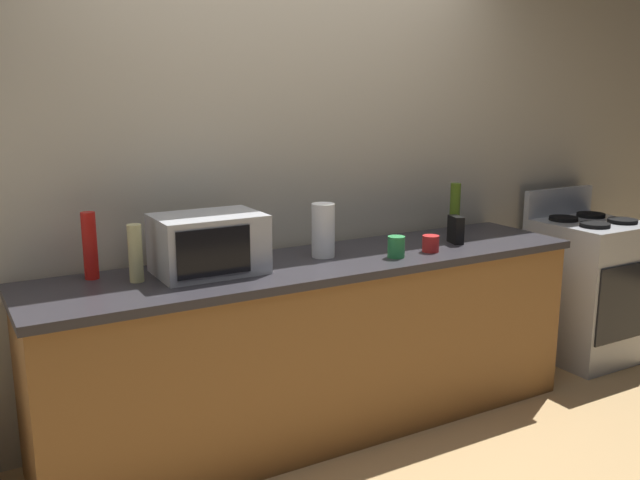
{
  "coord_description": "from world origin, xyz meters",
  "views": [
    {
      "loc": [
        -1.63,
        -2.44,
        1.72
      ],
      "look_at": [
        0.0,
        0.4,
        1.0
      ],
      "focal_mm": 38.47,
      "sensor_mm": 36.0,
      "label": 1
    }
  ],
  "objects_px": {
    "bottle_hot_sauce": "(90,246)",
    "stove_range": "(587,288)",
    "paper_towel_roll": "(323,230)",
    "mug_green": "(396,247)",
    "cordless_phone": "(456,230)",
    "mug_red": "(431,244)",
    "microwave": "(208,244)",
    "bottle_vinegar": "(135,253)",
    "bottle_olive_oil": "(455,209)"
  },
  "relations": [
    {
      "from": "bottle_vinegar",
      "to": "microwave",
      "type": "bearing_deg",
      "value": -2.21
    },
    {
      "from": "microwave",
      "to": "paper_towel_roll",
      "type": "relative_size",
      "value": 1.78
    },
    {
      "from": "microwave",
      "to": "paper_towel_roll",
      "type": "bearing_deg",
      "value": 0.21
    },
    {
      "from": "microwave",
      "to": "mug_red",
      "type": "distance_m",
      "value": 1.16
    },
    {
      "from": "bottle_vinegar",
      "to": "mug_red",
      "type": "height_order",
      "value": "bottle_vinegar"
    },
    {
      "from": "stove_range",
      "to": "bottle_olive_oil",
      "type": "relative_size",
      "value": 3.62
    },
    {
      "from": "bottle_hot_sauce",
      "to": "mug_red",
      "type": "xyz_separation_m",
      "value": [
        1.63,
        -0.34,
        -0.11
      ]
    },
    {
      "from": "bottle_olive_oil",
      "to": "stove_range",
      "type": "bearing_deg",
      "value": -7.72
    },
    {
      "from": "microwave",
      "to": "cordless_phone",
      "type": "relative_size",
      "value": 3.2
    },
    {
      "from": "stove_range",
      "to": "paper_towel_roll",
      "type": "xyz_separation_m",
      "value": [
        -1.95,
        0.05,
        0.57
      ]
    },
    {
      "from": "bottle_hot_sauce",
      "to": "stove_range",
      "type": "bearing_deg",
      "value": -3.89
    },
    {
      "from": "bottle_olive_oil",
      "to": "bottle_vinegar",
      "type": "bearing_deg",
      "value": -177.6
    },
    {
      "from": "paper_towel_roll",
      "to": "bottle_hot_sauce",
      "type": "bearing_deg",
      "value": 171.85
    },
    {
      "from": "bottle_olive_oil",
      "to": "mug_green",
      "type": "xyz_separation_m",
      "value": [
        -0.62,
        -0.28,
        -0.1
      ]
    },
    {
      "from": "bottle_vinegar",
      "to": "mug_green",
      "type": "relative_size",
      "value": 2.37
    },
    {
      "from": "stove_range",
      "to": "bottle_hot_sauce",
      "type": "distance_m",
      "value": 3.11
    },
    {
      "from": "microwave",
      "to": "bottle_olive_oil",
      "type": "xyz_separation_m",
      "value": [
        1.53,
        0.09,
        0.01
      ]
    },
    {
      "from": "stove_range",
      "to": "bottle_olive_oil",
      "type": "xyz_separation_m",
      "value": [
        -1.03,
        0.14,
        0.59
      ]
    },
    {
      "from": "mug_red",
      "to": "paper_towel_roll",
      "type": "bearing_deg",
      "value": 161.06
    },
    {
      "from": "cordless_phone",
      "to": "mug_green",
      "type": "distance_m",
      "value": 0.48
    },
    {
      "from": "microwave",
      "to": "bottle_hot_sauce",
      "type": "relative_size",
      "value": 1.6
    },
    {
      "from": "bottle_vinegar",
      "to": "mug_green",
      "type": "distance_m",
      "value": 1.26
    },
    {
      "from": "paper_towel_roll",
      "to": "bottle_hot_sauce",
      "type": "xyz_separation_m",
      "value": [
        -1.09,
        0.16,
        0.01
      ]
    },
    {
      "from": "bottle_hot_sauce",
      "to": "mug_red",
      "type": "relative_size",
      "value": 3.44
    },
    {
      "from": "microwave",
      "to": "mug_green",
      "type": "bearing_deg",
      "value": -11.9
    },
    {
      "from": "stove_range",
      "to": "mug_green",
      "type": "height_order",
      "value": "stove_range"
    },
    {
      "from": "microwave",
      "to": "mug_green",
      "type": "distance_m",
      "value": 0.94
    },
    {
      "from": "microwave",
      "to": "mug_red",
      "type": "height_order",
      "value": "microwave"
    },
    {
      "from": "paper_towel_roll",
      "to": "mug_green",
      "type": "xyz_separation_m",
      "value": [
        0.31,
        -0.19,
        -0.08
      ]
    },
    {
      "from": "bottle_olive_oil",
      "to": "mug_red",
      "type": "xyz_separation_m",
      "value": [
        -0.39,
        -0.27,
        -0.11
      ]
    },
    {
      "from": "bottle_vinegar",
      "to": "mug_red",
      "type": "relative_size",
      "value": 2.92
    },
    {
      "from": "cordless_phone",
      "to": "bottle_vinegar",
      "type": "distance_m",
      "value": 1.72
    },
    {
      "from": "paper_towel_roll",
      "to": "bottle_vinegar",
      "type": "xyz_separation_m",
      "value": [
        -0.94,
        0.01,
        -0.01
      ]
    },
    {
      "from": "cordless_phone",
      "to": "mug_green",
      "type": "relative_size",
      "value": 1.4
    },
    {
      "from": "microwave",
      "to": "cordless_phone",
      "type": "distance_m",
      "value": 1.39
    },
    {
      "from": "stove_range",
      "to": "cordless_phone",
      "type": "xyz_separation_m",
      "value": [
        -1.17,
        -0.04,
        0.51
      ]
    },
    {
      "from": "stove_range",
      "to": "bottle_hot_sauce",
      "type": "height_order",
      "value": "bottle_hot_sauce"
    },
    {
      "from": "bottle_vinegar",
      "to": "bottle_hot_sauce",
      "type": "relative_size",
      "value": 0.85
    },
    {
      "from": "cordless_phone",
      "to": "mug_red",
      "type": "bearing_deg",
      "value": -144.95
    },
    {
      "from": "cordless_phone",
      "to": "bottle_vinegar",
      "type": "height_order",
      "value": "bottle_vinegar"
    },
    {
      "from": "microwave",
      "to": "mug_red",
      "type": "relative_size",
      "value": 5.51
    },
    {
      "from": "paper_towel_roll",
      "to": "cordless_phone",
      "type": "height_order",
      "value": "paper_towel_roll"
    },
    {
      "from": "bottle_olive_oil",
      "to": "bottle_hot_sauce",
      "type": "height_order",
      "value": "bottle_hot_sauce"
    },
    {
      "from": "microwave",
      "to": "mug_green",
      "type": "relative_size",
      "value": 4.48
    },
    {
      "from": "bottle_hot_sauce",
      "to": "mug_red",
      "type": "height_order",
      "value": "bottle_hot_sauce"
    },
    {
      "from": "bottle_vinegar",
      "to": "bottle_olive_oil",
      "type": "bearing_deg",
      "value": 2.4
    },
    {
      "from": "cordless_phone",
      "to": "bottle_vinegar",
      "type": "relative_size",
      "value": 0.59
    },
    {
      "from": "stove_range",
      "to": "microwave",
      "type": "distance_m",
      "value": 2.62
    },
    {
      "from": "microwave",
      "to": "cordless_phone",
      "type": "height_order",
      "value": "microwave"
    },
    {
      "from": "stove_range",
      "to": "mug_red",
      "type": "distance_m",
      "value": 1.5
    }
  ]
}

